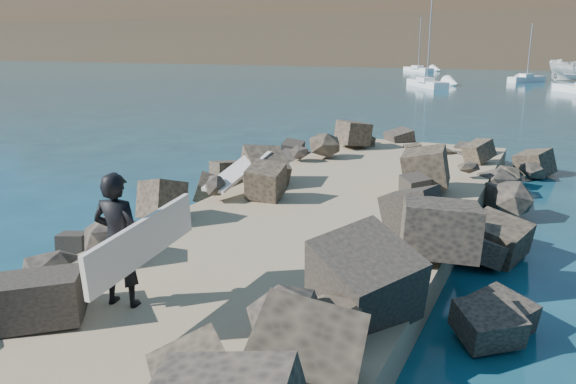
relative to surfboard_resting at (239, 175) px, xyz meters
name	(u,v)px	position (x,y,z in m)	size (l,w,h in m)	color
ground	(308,249)	(2.61, -1.56, -1.04)	(800.00, 800.00, 0.00)	#0F384C
jetty	(264,268)	(2.61, -3.56, -0.74)	(6.00, 26.00, 0.60)	#8C7759
riprap_left	(154,228)	(-0.29, -3.06, -0.54)	(2.60, 22.00, 1.00)	#272421
riprap_right	(431,276)	(5.51, -3.06, -0.54)	(2.60, 22.00, 1.00)	black
surfboard_resting	(239,175)	(0.00, 0.00, 0.00)	(0.62, 2.49, 0.08)	beige
surfer_with_board	(122,240)	(1.79, -6.27, 0.55)	(0.98, 2.44, 1.97)	black
sailboat_b	(527,79)	(3.61, 57.74, -0.69)	(3.84, 5.08, 6.57)	white
sailboat_a	(427,83)	(-5.06, 45.77, -0.69)	(5.32, 6.64, 8.49)	white
sailboat_e	(418,69)	(-12.99, 76.50, -0.69)	(5.67, 5.98, 8.18)	white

